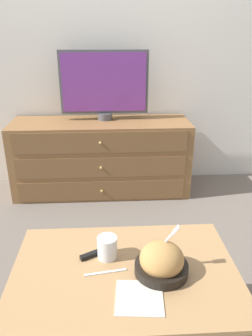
# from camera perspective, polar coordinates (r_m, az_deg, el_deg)

# --- Properties ---
(ground_plane) EXTENTS (12.00, 12.00, 0.00)m
(ground_plane) POSITION_cam_1_polar(r_m,az_deg,el_deg) (3.13, -1.71, -1.58)
(ground_plane) COLOR #70665B
(wall_back) EXTENTS (12.00, 0.05, 2.60)m
(wall_back) POSITION_cam_1_polar(r_m,az_deg,el_deg) (2.86, -2.06, 22.98)
(wall_back) COLOR white
(wall_back) RESTS_ON ground_plane
(dresser) EXTENTS (1.45, 0.47, 0.61)m
(dresser) POSITION_cam_1_polar(r_m,az_deg,el_deg) (2.77, -4.28, 1.90)
(dresser) COLOR olive
(dresser) RESTS_ON ground_plane
(tv) EXTENTS (0.70, 0.12, 0.55)m
(tv) POSITION_cam_1_polar(r_m,az_deg,el_deg) (2.69, -3.83, 14.41)
(tv) COLOR #515156
(tv) RESTS_ON dresser
(coffee_table) EXTENTS (0.87, 0.60, 0.45)m
(coffee_table) POSITION_cam_1_polar(r_m,az_deg,el_deg) (1.37, -0.21, -19.37)
(coffee_table) COLOR tan
(coffee_table) RESTS_ON ground_plane
(takeout_bowl) EXTENTS (0.20, 0.20, 0.19)m
(takeout_bowl) POSITION_cam_1_polar(r_m,az_deg,el_deg) (1.29, 6.22, -15.93)
(takeout_bowl) COLOR black
(takeout_bowl) RESTS_ON coffee_table
(drink_cup) EXTENTS (0.08, 0.08, 0.09)m
(drink_cup) POSITION_cam_1_polar(r_m,az_deg,el_deg) (1.36, -3.28, -13.83)
(drink_cup) COLOR white
(drink_cup) RESTS_ON coffee_table
(napkin) EXTENTS (0.18, 0.18, 0.00)m
(napkin) POSITION_cam_1_polar(r_m,az_deg,el_deg) (1.22, 2.33, -21.63)
(napkin) COLOR silver
(napkin) RESTS_ON coffee_table
(knife) EXTENTS (0.16, 0.03, 0.01)m
(knife) POSITION_cam_1_polar(r_m,az_deg,el_deg) (1.31, -3.58, -17.69)
(knife) COLOR white
(knife) RESTS_ON coffee_table
(remote_control) EXTENTS (0.13, 0.09, 0.02)m
(remote_control) POSITION_cam_1_polar(r_m,az_deg,el_deg) (1.40, -5.19, -14.50)
(remote_control) COLOR black
(remote_control) RESTS_ON coffee_table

